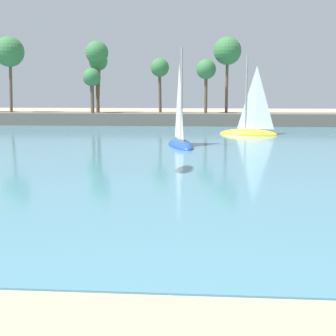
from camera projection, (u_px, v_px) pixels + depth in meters
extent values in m
cube|color=teal|center=(171.00, 130.00, 61.35)|extent=(220.00, 99.00, 0.06)
cube|color=#605B54|center=(175.00, 119.00, 70.55)|extent=(104.14, 6.00, 1.80)
cylinder|color=brown|center=(11.00, 82.00, 71.66)|extent=(0.62, 0.70, 8.89)
sphere|color=#38753D|center=(9.00, 52.00, 70.94)|extent=(4.41, 4.41, 4.41)
cylinder|color=brown|center=(99.00, 87.00, 71.50)|extent=(0.74, 0.61, 7.52)
sphere|color=#38753D|center=(98.00, 61.00, 70.89)|extent=(2.76, 2.76, 2.76)
cylinder|color=brown|center=(227.00, 82.00, 69.77)|extent=(0.44, 0.57, 8.87)
sphere|color=#38753D|center=(227.00, 51.00, 69.05)|extent=(3.99, 3.99, 3.99)
cylinder|color=brown|center=(206.00, 91.00, 68.89)|extent=(0.47, 0.59, 6.24)
sphere|color=#38753D|center=(206.00, 69.00, 68.38)|extent=(2.81, 2.81, 2.81)
cylinder|color=brown|center=(98.00, 83.00, 70.70)|extent=(0.57, 0.62, 8.70)
sphere|color=#38753D|center=(97.00, 52.00, 69.99)|extent=(3.35, 3.35, 3.35)
cylinder|color=brown|center=(92.00, 95.00, 69.52)|extent=(0.62, 0.82, 5.15)
sphere|color=#38753D|center=(92.00, 77.00, 69.10)|extent=(2.59, 2.59, 2.59)
cylinder|color=brown|center=(160.00, 90.00, 71.15)|extent=(0.50, 0.80, 6.59)
sphere|color=#38753D|center=(160.00, 67.00, 70.61)|extent=(2.72, 2.72, 2.72)
ellipsoid|color=yellow|center=(248.00, 135.00, 55.47)|extent=(6.99, 3.73, 1.34)
cylinder|color=gray|center=(246.00, 92.00, 54.79)|extent=(0.20, 0.20, 8.37)
pyramid|color=silver|center=(256.00, 98.00, 54.51)|extent=(2.96, 1.00, 7.11)
ellipsoid|color=#234793|center=(181.00, 146.00, 44.07)|extent=(3.52, 6.81, 1.30)
cylinder|color=gray|center=(182.00, 94.00, 42.99)|extent=(0.20, 0.20, 8.16)
pyramid|color=silver|center=(179.00, 101.00, 44.16)|extent=(0.92, 2.89, 6.93)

